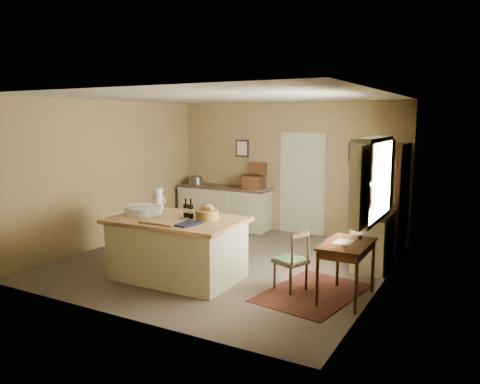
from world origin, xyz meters
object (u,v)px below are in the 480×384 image
object	(u,v)px
shelving_unit	(397,199)
work_island	(177,246)
sideboard	(224,205)
desk_chair	(291,261)
writing_desk	(347,250)
right_cabinet	(373,240)

from	to	relation	value
shelving_unit	work_island	bearing A→B (deg)	-131.50
work_island	shelving_unit	size ratio (longest dim) A/B	1.01
sideboard	desk_chair	bearing A→B (deg)	-46.14
desk_chair	shelving_unit	distance (m)	2.80
desk_chair	writing_desk	bearing A→B (deg)	23.84
work_island	right_cabinet	xyz separation A→B (m)	(2.44, 1.89, -0.02)
writing_desk	desk_chair	bearing A→B (deg)	-177.56
desk_chair	right_cabinet	distance (m)	1.73
writing_desk	desk_chair	world-z (taller)	desk_chair
work_island	sideboard	bearing A→B (deg)	107.19
writing_desk	right_cabinet	distance (m)	1.53
work_island	writing_desk	xyz separation A→B (m)	(2.44, 0.38, 0.19)
writing_desk	sideboard	bearing A→B (deg)	141.14
writing_desk	desk_chair	size ratio (longest dim) A/B	1.14
right_cabinet	shelving_unit	world-z (taller)	shelving_unit
right_cabinet	writing_desk	bearing A→B (deg)	-89.99
desk_chair	right_cabinet	world-z (taller)	right_cabinet
sideboard	right_cabinet	xyz separation A→B (m)	(3.54, -1.34, -0.02)
sideboard	work_island	bearing A→B (deg)	-71.25
writing_desk	shelving_unit	world-z (taller)	shelving_unit
work_island	desk_chair	size ratio (longest dim) A/B	2.38
work_island	shelving_unit	world-z (taller)	shelving_unit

